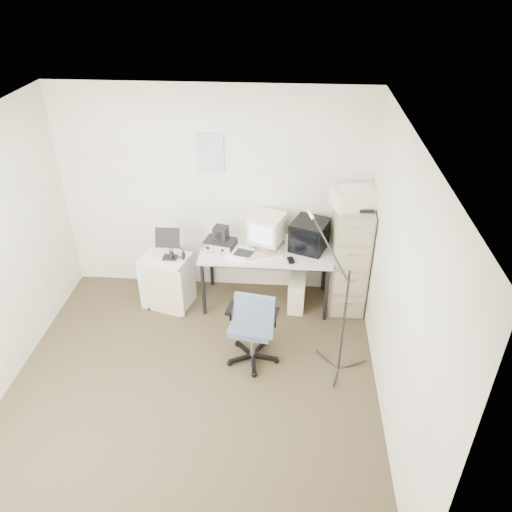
# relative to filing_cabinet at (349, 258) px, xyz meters

# --- Properties ---
(floor) EXTENTS (3.60, 3.60, 0.01)m
(floor) POSITION_rel_filing_cabinet_xyz_m (-1.58, -1.48, -0.66)
(floor) COLOR #3D3427
(floor) RESTS_ON ground
(ceiling) EXTENTS (3.60, 3.60, 0.01)m
(ceiling) POSITION_rel_filing_cabinet_xyz_m (-1.58, -1.48, 1.85)
(ceiling) COLOR white
(ceiling) RESTS_ON ground
(wall_back) EXTENTS (3.60, 0.02, 2.50)m
(wall_back) POSITION_rel_filing_cabinet_xyz_m (-1.58, 0.32, 0.60)
(wall_back) COLOR white
(wall_back) RESTS_ON ground
(wall_front) EXTENTS (3.60, 0.02, 2.50)m
(wall_front) POSITION_rel_filing_cabinet_xyz_m (-1.58, -3.28, 0.60)
(wall_front) COLOR white
(wall_front) RESTS_ON ground
(wall_right) EXTENTS (0.02, 3.60, 2.50)m
(wall_right) POSITION_rel_filing_cabinet_xyz_m (0.22, -1.48, 0.60)
(wall_right) COLOR white
(wall_right) RESTS_ON ground
(wall_calendar) EXTENTS (0.30, 0.02, 0.44)m
(wall_calendar) POSITION_rel_filing_cabinet_xyz_m (-1.60, 0.31, 1.10)
(wall_calendar) COLOR white
(wall_calendar) RESTS_ON wall_back
(filing_cabinet) EXTENTS (0.40, 0.60, 1.30)m
(filing_cabinet) POSITION_rel_filing_cabinet_xyz_m (0.00, 0.00, 0.00)
(filing_cabinet) COLOR gray
(filing_cabinet) RESTS_ON floor
(printer) EXTENTS (0.57, 0.46, 0.19)m
(printer) POSITION_rel_filing_cabinet_xyz_m (0.00, 0.01, 0.75)
(printer) COLOR beige
(printer) RESTS_ON filing_cabinet
(desk) EXTENTS (1.50, 0.70, 0.73)m
(desk) POSITION_rel_filing_cabinet_xyz_m (-0.95, -0.03, -0.29)
(desk) COLOR silver
(desk) RESTS_ON floor
(crt_monitor) EXTENTS (0.45, 0.46, 0.39)m
(crt_monitor) POSITION_rel_filing_cabinet_xyz_m (-0.95, 0.07, 0.27)
(crt_monitor) COLOR beige
(crt_monitor) RESTS_ON desk
(crt_tv) EXTENTS (0.49, 0.50, 0.34)m
(crt_tv) POSITION_rel_filing_cabinet_xyz_m (-0.46, 0.05, 0.25)
(crt_tv) COLOR black
(crt_tv) RESTS_ON desk
(desk_speaker) EXTENTS (0.10, 0.10, 0.15)m
(desk_speaker) POSITION_rel_filing_cabinet_xyz_m (-0.69, 0.05, 0.16)
(desk_speaker) COLOR beige
(desk_speaker) RESTS_ON desk
(keyboard) EXTENTS (0.47, 0.31, 0.02)m
(keyboard) POSITION_rel_filing_cabinet_xyz_m (-0.98, -0.20, 0.09)
(keyboard) COLOR beige
(keyboard) RESTS_ON desk
(mouse) EXTENTS (0.09, 0.12, 0.03)m
(mouse) POSITION_rel_filing_cabinet_xyz_m (-0.67, -0.26, 0.10)
(mouse) COLOR black
(mouse) RESTS_ON desk
(radio_receiver) EXTENTS (0.39, 0.32, 0.10)m
(radio_receiver) POSITION_rel_filing_cabinet_xyz_m (-1.48, -0.02, 0.13)
(radio_receiver) COLOR black
(radio_receiver) RESTS_ON desk
(radio_speaker) EXTENTS (0.18, 0.17, 0.15)m
(radio_speaker) POSITION_rel_filing_cabinet_xyz_m (-1.48, 0.02, 0.25)
(radio_speaker) COLOR black
(radio_speaker) RESTS_ON radio_receiver
(papers) EXTENTS (0.33, 0.38, 0.02)m
(papers) POSITION_rel_filing_cabinet_xyz_m (-1.24, -0.17, 0.09)
(papers) COLOR white
(papers) RESTS_ON desk
(pc_tower) EXTENTS (0.21, 0.43, 0.39)m
(pc_tower) POSITION_rel_filing_cabinet_xyz_m (-0.58, -0.09, -0.46)
(pc_tower) COLOR beige
(pc_tower) RESTS_ON floor
(office_chair) EXTENTS (0.63, 0.63, 0.95)m
(office_chair) POSITION_rel_filing_cabinet_xyz_m (-1.03, -1.05, -0.17)
(office_chair) COLOR #4A5B75
(office_chair) RESTS_ON floor
(side_cart) EXTENTS (0.62, 0.55, 0.65)m
(side_cart) POSITION_rel_filing_cabinet_xyz_m (-2.11, -0.16, -0.32)
(side_cart) COLOR silver
(side_cart) RESTS_ON floor
(music_stand) EXTENTS (0.31, 0.23, 0.40)m
(music_stand) POSITION_rel_filing_cabinet_xyz_m (-2.04, -0.17, 0.20)
(music_stand) COLOR black
(music_stand) RESTS_ON side_cart
(headphones) EXTENTS (0.20, 0.20, 0.03)m
(headphones) POSITION_rel_filing_cabinet_xyz_m (-1.95, -0.18, 0.06)
(headphones) COLOR black
(headphones) RESTS_ON side_cart
(mic_stand) EXTENTS (0.03, 0.03, 1.57)m
(mic_stand) POSITION_rel_filing_cabinet_xyz_m (-0.14, -1.13, 0.14)
(mic_stand) COLOR black
(mic_stand) RESTS_ON floor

